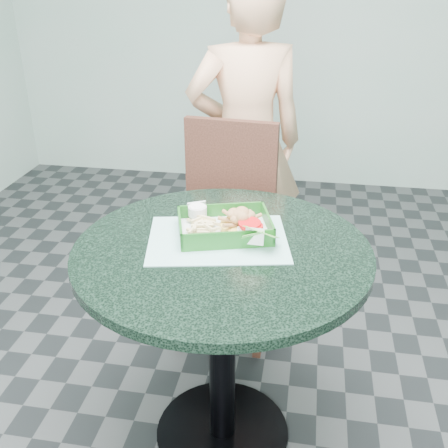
% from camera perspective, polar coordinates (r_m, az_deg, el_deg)
% --- Properties ---
extents(floor, '(4.00, 5.00, 0.02)m').
position_cam_1_polar(floor, '(2.03, -0.17, -21.79)').
color(floor, '#303335').
rests_on(floor, ground).
extents(cafe_table, '(0.88, 0.88, 0.75)m').
position_cam_1_polar(cafe_table, '(1.64, -0.20, -8.25)').
color(cafe_table, black).
rests_on(cafe_table, floor).
extents(dining_chair, '(0.41, 0.41, 0.93)m').
position_cam_1_polar(dining_chair, '(2.28, 0.34, 0.91)').
color(dining_chair, black).
rests_on(dining_chair, floor).
extents(diner_person, '(0.65, 0.52, 1.53)m').
position_cam_1_polar(diner_person, '(2.48, 2.39, 8.90)').
color(diner_person, '#E6A97F').
rests_on(diner_person, floor).
extents(placemat, '(0.47, 0.39, 0.00)m').
position_cam_1_polar(placemat, '(1.59, -0.68, -2.27)').
color(placemat, '#85BEBB').
rests_on(placemat, cafe_table).
extents(food_basket, '(0.28, 0.20, 0.06)m').
position_cam_1_polar(food_basket, '(1.61, 0.05, -1.21)').
color(food_basket, '#175719').
rests_on(food_basket, placemat).
extents(crab_sandwich, '(0.12, 0.12, 0.07)m').
position_cam_1_polar(crab_sandwich, '(1.59, 1.74, -0.36)').
color(crab_sandwich, gold).
rests_on(crab_sandwich, food_basket).
extents(fries_pile, '(0.12, 0.13, 0.04)m').
position_cam_1_polar(fries_pile, '(1.62, -2.11, -0.37)').
color(fries_pile, '#D9C486').
rests_on(fries_pile, food_basket).
extents(sauce_ramekin, '(0.06, 0.06, 0.03)m').
position_cam_1_polar(sauce_ramekin, '(1.68, -2.09, 1.17)').
color(sauce_ramekin, silver).
rests_on(sauce_ramekin, food_basket).
extents(garnish_cup, '(0.12, 0.12, 0.05)m').
position_cam_1_polar(garnish_cup, '(1.54, 2.57, -1.73)').
color(garnish_cup, silver).
rests_on(garnish_cup, food_basket).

